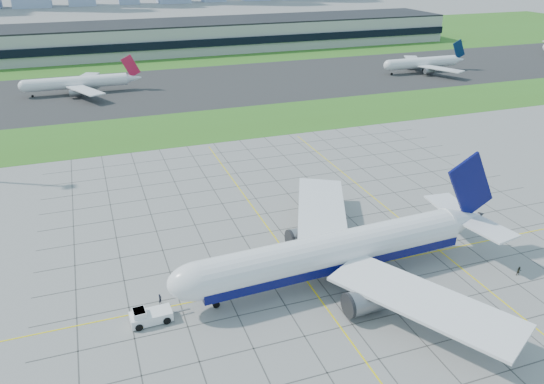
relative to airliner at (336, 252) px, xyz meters
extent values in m
plane|color=gray|center=(5.00, 3.64, -5.39)|extent=(1400.00, 1400.00, 0.00)
cube|color=#376D1F|center=(5.00, 93.64, -5.37)|extent=(700.00, 35.00, 0.04)
cube|color=#383838|center=(5.00, 148.64, -5.36)|extent=(700.00, 75.00, 0.04)
cube|color=#376D1F|center=(5.00, 258.64, -5.37)|extent=(700.00, 145.00, 0.04)
cube|color=#474744|center=(-43.00, 13.64, -5.37)|extent=(0.18, 130.00, 0.02)
cube|color=#474744|center=(-35.00, 13.64, -5.37)|extent=(0.18, 130.00, 0.02)
cube|color=#474744|center=(-27.00, 13.64, -5.37)|extent=(0.18, 130.00, 0.02)
cube|color=#474744|center=(-19.00, 13.64, -5.37)|extent=(0.18, 130.00, 0.02)
cube|color=#474744|center=(-11.00, 13.64, -5.37)|extent=(0.18, 130.00, 0.02)
cube|color=#474744|center=(-3.00, 13.64, -5.37)|extent=(0.18, 130.00, 0.02)
cube|color=#474744|center=(5.00, 13.64, -5.37)|extent=(0.18, 130.00, 0.02)
cube|color=#474744|center=(13.00, 13.64, -5.37)|extent=(0.18, 130.00, 0.02)
cube|color=#474744|center=(21.00, 13.64, -5.37)|extent=(0.18, 130.00, 0.02)
cube|color=#474744|center=(29.00, 13.64, -5.37)|extent=(0.18, 130.00, 0.02)
cube|color=#474744|center=(37.00, 13.64, -5.37)|extent=(0.18, 130.00, 0.02)
cube|color=#474744|center=(45.00, 13.64, -5.37)|extent=(0.18, 130.00, 0.02)
cube|color=#474744|center=(53.00, 13.64, -5.37)|extent=(0.18, 130.00, 0.02)
cube|color=#474744|center=(5.00, -20.36, -5.37)|extent=(110.00, 0.18, 0.02)
cube|color=#474744|center=(5.00, -12.36, -5.37)|extent=(110.00, 0.18, 0.02)
cube|color=#474744|center=(5.00, -4.36, -5.37)|extent=(110.00, 0.18, 0.02)
cube|color=#474744|center=(5.00, 3.64, -5.37)|extent=(110.00, 0.18, 0.02)
cube|color=#474744|center=(5.00, 11.64, -5.37)|extent=(110.00, 0.18, 0.02)
cube|color=#474744|center=(5.00, 19.64, -5.37)|extent=(110.00, 0.18, 0.02)
cube|color=#474744|center=(5.00, 27.64, -5.37)|extent=(110.00, 0.18, 0.02)
cube|color=#474744|center=(5.00, 35.64, -5.37)|extent=(110.00, 0.18, 0.02)
cube|color=#474744|center=(5.00, 43.64, -5.37)|extent=(110.00, 0.18, 0.02)
cube|color=#474744|center=(5.00, 51.64, -5.37)|extent=(110.00, 0.18, 0.02)
cube|color=#474744|center=(5.00, 59.64, -5.37)|extent=(110.00, 0.18, 0.02)
cube|color=#474744|center=(5.00, 67.64, -5.37)|extent=(110.00, 0.18, 0.02)
cube|color=yellow|center=(5.00, 1.64, -5.37)|extent=(120.00, 0.25, 0.03)
cube|color=yellow|center=(-5.00, 23.64, -5.37)|extent=(0.25, 100.00, 0.03)
cube|color=yellow|center=(23.00, 23.64, -5.37)|extent=(0.25, 100.00, 0.03)
cube|color=#B7B7B2|center=(45.00, 233.64, 2.11)|extent=(260.00, 42.00, 15.00)
cube|color=black|center=(45.00, 212.14, 1.61)|extent=(260.00, 1.00, 4.00)
cube|color=black|center=(45.00, 233.64, 10.01)|extent=(260.00, 42.00, 0.80)
cylinder|color=white|center=(-0.43, -0.02, 0.42)|extent=(48.01, 8.60, 6.23)
cube|color=#070A4B|center=(-0.43, -0.02, -1.55)|extent=(47.99, 8.18, 1.66)
ellipsoid|color=white|center=(-24.28, -1.21, 0.42)|extent=(10.27, 6.72, 6.23)
cube|color=black|center=(-26.56, -1.32, 0.94)|extent=(2.45, 3.43, 0.62)
cone|color=white|center=(27.05, 1.35, 0.74)|extent=(8.59, 6.32, 5.92)
cube|color=#070A4B|center=(27.57, 1.37, 7.69)|extent=(11.33, 1.08, 13.25)
cube|color=white|center=(4.97, 16.88, -0.61)|extent=(20.03, 30.41, 1.01)
cube|color=white|center=(6.62, -16.30, -0.61)|extent=(22.23, 29.98, 1.01)
cylinder|color=slate|center=(-0.97, 10.87, -2.69)|extent=(6.94, 4.28, 3.95)
cylinder|color=slate|center=(0.11, -10.91, -2.69)|extent=(6.94, 4.28, 3.95)
cylinder|color=gray|center=(-21.69, -1.08, -4.04)|extent=(0.39, 0.39, 2.70)
cylinder|color=black|center=(-21.69, -1.08, -4.82)|extent=(1.17, 0.58, 1.14)
cylinder|color=black|center=(4.59, 3.56, -4.71)|extent=(1.41, 1.31, 1.35)
cylinder|color=black|center=(4.92, -3.08, -4.71)|extent=(1.41, 1.31, 1.35)
cube|color=white|center=(-32.03, -1.18, -4.44)|extent=(6.50, 3.28, 1.48)
cube|color=white|center=(-33.72, -1.26, -3.38)|extent=(2.02, 2.42, 1.17)
cube|color=black|center=(-33.72, -1.26, -3.16)|extent=(1.80, 2.20, 0.74)
cube|color=gray|center=(-27.48, -0.95, -4.75)|extent=(3.19, 0.35, 0.19)
cylinder|color=black|center=(-34.22, 0.09, -4.81)|extent=(1.19, 0.59, 1.17)
cylinder|color=black|center=(-34.08, -2.66, -4.81)|extent=(1.19, 0.59, 1.17)
cylinder|color=black|center=(-29.98, 0.30, -4.81)|extent=(1.19, 0.59, 1.17)
cylinder|color=black|center=(-29.84, -2.45, -4.81)|extent=(1.19, 0.59, 1.17)
imported|color=black|center=(-30.01, 2.91, -4.47)|extent=(0.75, 0.80, 1.83)
imported|color=black|center=(31.07, -10.12, -4.54)|extent=(0.88, 0.72, 1.70)
cylinder|color=white|center=(-39.24, 151.69, -0.89)|extent=(38.20, 4.80, 4.80)
cube|color=red|center=(-18.01, 151.69, 4.11)|extent=(7.46, 0.40, 9.15)
cube|color=white|center=(-36.58, 162.69, -1.69)|extent=(13.89, 20.66, 0.40)
cube|color=white|center=(-36.58, 140.69, -1.69)|extent=(13.89, 20.66, 0.40)
cylinder|color=black|center=(-36.05, 153.89, -4.89)|extent=(1.00, 1.00, 1.00)
cylinder|color=black|center=(-36.05, 149.49, -4.89)|extent=(1.00, 1.00, 1.00)
cylinder|color=white|center=(111.93, 139.56, -0.89)|extent=(35.18, 4.80, 4.80)
cube|color=#061C42|center=(131.47, 139.56, 4.11)|extent=(7.46, 0.40, 9.15)
cube|color=white|center=(114.37, 150.56, -1.69)|extent=(13.89, 20.66, 0.40)
cube|color=white|center=(114.37, 128.56, -1.69)|extent=(13.89, 20.66, 0.40)
cylinder|color=black|center=(114.86, 141.76, -4.89)|extent=(1.00, 1.00, 1.00)
cylinder|color=black|center=(114.86, 137.36, -4.89)|extent=(1.00, 1.00, 1.00)
camera|label=1|loc=(-36.73, -69.86, 47.40)|focal=35.00mm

